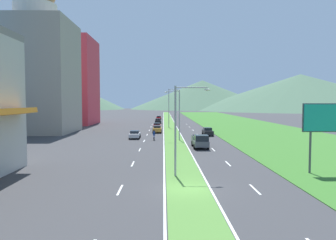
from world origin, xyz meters
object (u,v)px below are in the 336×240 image
car_1 (159,118)px  car_3 (208,132)px  car_0 (157,129)px  car_4 (135,134)px  billboard_roadside (329,121)px  car_2 (158,121)px  motorcycle_rider (154,136)px  street_lamp_far (170,106)px  street_lamp_near (180,124)px  car_5 (157,126)px  pickup_truck_0 (200,141)px  street_lamp_mid (178,112)px

car_1 → car_3: 56.87m
car_0 → car_4: bearing=160.5°
billboard_roadside → car_4: bearing=125.6°
car_0 → car_2: car_0 is taller
motorcycle_rider → street_lamp_far: bearing=-7.3°
car_3 → motorcycle_rider: bearing=-54.4°
street_lamp_near → car_2: bearing=92.6°
car_5 → pickup_truck_0: size_ratio=0.80×
pickup_truck_0 → motorcycle_rider: pickup_truck_0 is taller
billboard_roadside → car_3: (-6.38, 33.12, -4.05)m
car_5 → pickup_truck_0: (6.86, -32.46, 0.22)m
street_lamp_far → car_2: size_ratio=2.29×
street_lamp_near → street_lamp_mid: size_ratio=0.93×
street_lamp_far → street_lamp_near: bearing=-90.2°
street_lamp_far → car_1: size_ratio=2.15×
street_lamp_near → street_lamp_far: street_lamp_far is taller
street_lamp_far → motorcycle_rider: (-3.27, -25.66, -4.89)m
car_2 → street_lamp_mid: bearing=-174.6°
car_3 → street_lamp_far: bearing=-158.8°
car_0 → car_1: bearing=0.4°
car_1 → car_5: (0.15, -40.27, 0.03)m
street_lamp_mid → car_1: 64.01m
street_lamp_far → pickup_truck_0: size_ratio=1.84×
car_1 → car_4: (-3.46, -60.74, 0.01)m
street_lamp_mid → car_4: 9.21m
street_lamp_near → car_0: bearing=94.0°
street_lamp_near → pickup_truck_0: 17.96m
street_lamp_mid → car_3: street_lamp_mid is taller
street_lamp_mid → car_0: 14.91m
street_lamp_near → car_1: street_lamp_near is taller
pickup_truck_0 → car_1: bearing=-174.5°
car_0 → car_1: car_0 is taller
street_lamp_near → motorcycle_rider: size_ratio=4.01×
car_2 → pickup_truck_0: size_ratio=0.80×
billboard_roadside → car_1: (-16.81, 89.02, -4.11)m
street_lamp_far → car_3: 20.16m
street_lamp_near → motorcycle_rider: bearing=96.6°
car_1 → motorcycle_rider: (0.09, -63.31, 0.01)m
street_lamp_near → car_4: street_lamp_near is taller
pickup_truck_0 → billboard_roadside: bearing=31.1°
street_lamp_near → car_4: bearing=102.8°
car_1 → pickup_truck_0: (7.00, -72.73, 0.25)m
car_1 → motorcycle_rider: bearing=-179.9°
car_0 → car_2: bearing=0.6°
car_2 → car_3: size_ratio=0.96×
street_lamp_mid → car_1: (-4.16, 63.74, -4.23)m
car_1 → car_2: bearing=-179.8°
car_5 → motorcycle_rider: 23.04m
car_3 → motorcycle_rider: motorcycle_rider is taller
billboard_roadside → car_0: size_ratio=1.45×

